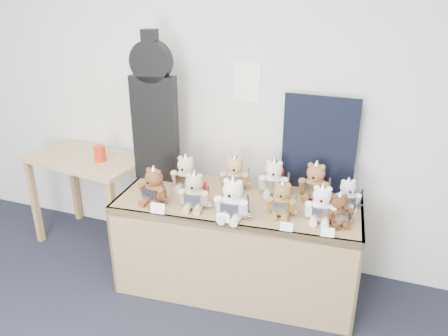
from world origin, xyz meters
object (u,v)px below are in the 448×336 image
(teddy_back_right, at_px, (315,183))
(teddy_back_far_left, at_px, (187,176))
(guitar_case, at_px, (154,110))
(teddy_back_centre_left, at_px, (235,174))
(side_table, at_px, (88,171))
(teddy_back_left, at_px, (186,174))
(teddy_front_centre, at_px, (233,200))
(teddy_front_far_right, at_px, (321,205))
(teddy_front_left, at_px, (195,192))
(teddy_back_end, at_px, (347,195))
(display_table, at_px, (236,223))
(teddy_front_right, at_px, (282,200))
(red_cup, at_px, (100,154))
(teddy_back_centre_right, at_px, (274,179))
(teddy_front_end, at_px, (339,211))
(teddy_front_far_left, at_px, (154,187))

(teddy_back_right, bearing_deg, teddy_back_far_left, -166.34)
(guitar_case, relative_size, teddy_back_centre_left, 3.83)
(side_table, distance_m, teddy_back_left, 0.97)
(teddy_front_centre, relative_size, teddy_front_far_right, 1.12)
(teddy_front_centre, bearing_deg, guitar_case, 151.04)
(teddy_back_left, xyz_separation_m, teddy_back_right, (0.93, 0.17, 0.00))
(teddy_front_left, height_order, teddy_back_end, teddy_front_left)
(display_table, relative_size, teddy_front_right, 6.64)
(display_table, xyz_separation_m, red_cup, (-1.23, 0.17, 0.31))
(teddy_back_end, bearing_deg, teddy_back_centre_right, 153.35)
(teddy_back_centre_right, relative_size, teddy_back_end, 1.21)
(red_cup, distance_m, teddy_front_right, 1.58)
(teddy_front_end, xyz_separation_m, teddy_back_end, (0.03, 0.24, 0.00))
(teddy_back_centre_right, bearing_deg, side_table, 173.00)
(teddy_back_centre_right, bearing_deg, red_cup, 174.49)
(teddy_front_end, height_order, teddy_back_left, teddy_back_left)
(teddy_back_centre_right, bearing_deg, teddy_back_far_left, -178.95)
(teddy_back_centre_left, bearing_deg, teddy_front_far_right, -35.22)
(teddy_back_right, bearing_deg, teddy_front_end, -51.95)
(red_cup, xyz_separation_m, teddy_front_far_left, (0.68, -0.34, -0.04))
(side_table, height_order, teddy_front_far_left, teddy_front_far_left)
(teddy_front_far_left, xyz_separation_m, teddy_back_right, (1.04, 0.46, 0.00))
(teddy_front_centre, xyz_separation_m, teddy_back_centre_right, (0.16, 0.45, -0.01))
(teddy_front_right, bearing_deg, teddy_back_centre_right, 109.35)
(teddy_front_far_right, bearing_deg, teddy_front_end, -6.41)
(teddy_back_centre_left, xyz_separation_m, teddy_back_right, (0.59, 0.05, 0.00))
(teddy_back_far_left, bearing_deg, red_cup, -155.02)
(teddy_front_end, height_order, teddy_back_centre_right, teddy_back_centre_right)
(display_table, distance_m, teddy_back_centre_right, 0.43)
(guitar_case, xyz_separation_m, teddy_front_end, (1.43, -0.25, -0.46))
(teddy_front_far_left, bearing_deg, teddy_front_left, 12.89)
(red_cup, height_order, teddy_front_centre, teddy_front_centre)
(teddy_back_centre_right, xyz_separation_m, teddy_back_end, (0.53, -0.05, -0.02))
(guitar_case, height_order, teddy_back_centre_left, guitar_case)
(red_cup, relative_size, teddy_front_far_left, 0.43)
(teddy_front_far_left, height_order, teddy_front_centre, teddy_front_centre)
(display_table, relative_size, teddy_front_left, 6.04)
(side_table, distance_m, teddy_front_end, 2.11)
(teddy_front_end, distance_m, teddy_back_centre_left, 0.84)
(red_cup, xyz_separation_m, teddy_front_right, (1.56, -0.20, -0.05))
(teddy_front_far_right, distance_m, teddy_back_centre_left, 0.73)
(display_table, distance_m, teddy_back_right, 0.64)
(side_table, relative_size, teddy_back_end, 4.27)
(teddy_front_far_left, xyz_separation_m, teddy_front_far_right, (1.14, 0.15, -0.01))
(display_table, relative_size, red_cup, 14.15)
(side_table, relative_size, guitar_case, 0.91)
(teddy_back_centre_right, height_order, teddy_back_end, teddy_back_centre_right)
(teddy_back_left, bearing_deg, teddy_front_right, -14.79)
(display_table, relative_size, guitar_case, 1.57)
(teddy_back_end, bearing_deg, teddy_front_right, -169.34)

